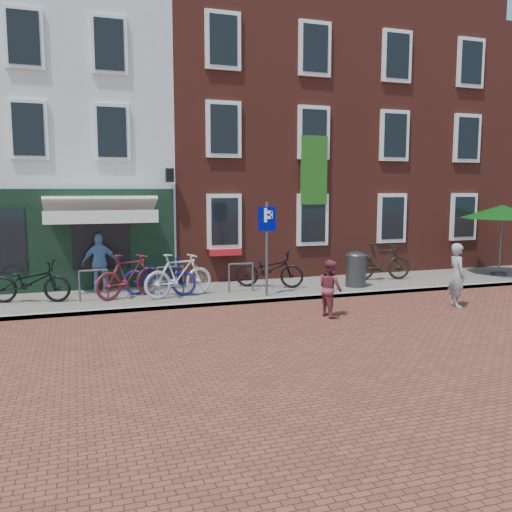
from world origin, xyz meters
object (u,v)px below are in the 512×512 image
object	(u,v)px
parking_sign	(267,234)
woman	(457,275)
boy	(330,288)
bicycle_1	(129,276)
cafe_person	(100,263)
bicycle_4	(269,269)
bicycle_5	(381,262)
bicycle_2	(159,276)
parasol	(502,209)
bicycle_0	(30,282)
bicycle_3	(179,275)
litter_bin	(356,267)

from	to	relation	value
parking_sign	woman	xyz separation A→B (m)	(4.27, -2.43, -0.98)
boy	bicycle_1	xyz separation A→B (m)	(-4.33, 3.26, 0.02)
parking_sign	cafe_person	world-z (taller)	parking_sign
bicycle_4	bicycle_5	distance (m)	3.85
parking_sign	bicycle_4	size ratio (longest dim) A/B	1.26
boy	bicycle_2	world-z (taller)	boy
parasol	woman	distance (m)	5.73
boy	bicycle_4	size ratio (longest dim) A/B	0.66
woman	bicycle_1	distance (m)	8.54
bicycle_0	bicycle_5	world-z (taller)	bicycle_5
woman	bicycle_3	xyz separation A→B (m)	(-6.58, 3.02, -0.12)
litter_bin	bicycle_2	xyz separation A→B (m)	(-5.76, 0.53, -0.05)
cafe_person	bicycle_5	world-z (taller)	cafe_person
parking_sign	bicycle_1	bearing A→B (deg)	165.66
woman	bicycle_3	bearing A→B (deg)	77.51
parking_sign	bicycle_4	distance (m)	1.74
boy	bicycle_0	xyz separation A→B (m)	(-6.79, 3.47, -0.04)
boy	cafe_person	bearing A→B (deg)	42.40
litter_bin	bicycle_0	world-z (taller)	litter_bin
boy	bicycle_3	distance (m)	4.24
bicycle_1	bicycle_2	bearing A→B (deg)	-109.34
woman	litter_bin	bearing A→B (deg)	35.70
parking_sign	bicycle_1	xyz separation A→B (m)	(-3.59, 0.92, -1.10)
litter_bin	bicycle_5	bearing A→B (deg)	30.33
parasol	bicycle_5	bearing A→B (deg)	174.71
bicycle_2	bicycle_5	distance (m)	7.13
parking_sign	bicycle_1	distance (m)	3.86
parking_sign	bicycle_3	distance (m)	2.62
parking_sign	parasol	xyz separation A→B (m)	(8.70, 0.88, 0.53)
bicycle_0	bicycle_3	xyz separation A→B (m)	(3.74, -0.54, 0.06)
woman	bicycle_2	distance (m)	7.83
boy	bicycle_4	xyz separation A→B (m)	(-0.24, 3.54, -0.04)
litter_bin	cafe_person	xyz separation A→B (m)	(-7.27, 1.59, 0.24)
bicycle_2	bicycle_3	bearing A→B (deg)	-109.46
bicycle_1	bicycle_4	xyz separation A→B (m)	(4.09, 0.28, -0.06)
boy	bicycle_4	bearing A→B (deg)	-2.30
bicycle_3	bicycle_5	distance (m)	6.70
boy	bicycle_1	distance (m)	5.43
bicycle_2	bicycle_5	size ratio (longest dim) A/B	1.03
bicycle_1	bicycle_4	world-z (taller)	bicycle_1
woman	cafe_person	bearing A→B (deg)	74.32
parking_sign	cafe_person	distance (m)	4.83
boy	bicycle_2	bearing A→B (deg)	40.08
boy	bicycle_0	distance (m)	7.63
bicycle_3	bicycle_4	xyz separation A→B (m)	(2.82, 0.61, -0.06)
woman	cafe_person	size ratio (longest dim) A/B	0.99
bicycle_0	bicycle_2	distance (m)	3.29
litter_bin	woman	xyz separation A→B (m)	(1.27, -2.91, 0.14)
litter_bin	bicycle_2	size ratio (longest dim) A/B	0.55
cafe_person	bicycle_1	size ratio (longest dim) A/B	0.84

